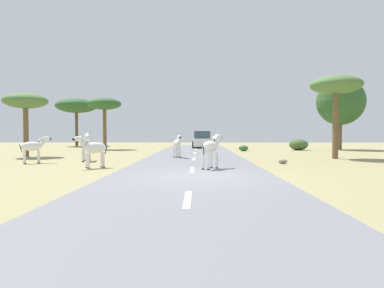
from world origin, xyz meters
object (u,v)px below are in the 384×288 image
Objects in this scene: zebra_4 at (86,144)px; bush_1 at (243,148)px; tree_6 at (336,87)px; tree_0 at (104,105)px; car_0 at (202,140)px; zebra_3 at (211,147)px; zebra_2 at (33,147)px; bush_0 at (299,145)px; tree_1 at (76,106)px; zebra_1 at (93,148)px; tree_4 at (341,102)px; tree_5 at (25,102)px; rock_1 at (283,161)px; zebra_0 at (177,144)px.

zebra_4 is 2.05× the size of bush_1.
tree_0 is at bearing 146.19° from tree_6.
car_0 is at bearing 118.99° from tree_6.
zebra_2 is at bearing -165.57° from zebra_3.
zebra_4 is 0.35× the size of tree_0.
zebra_2 is at bearing -141.73° from bush_0.
zebra_4 is 0.30× the size of tree_1.
tree_4 reaches higher than zebra_1.
tree_6 is (23.12, -19.75, -0.47)m from tree_1.
zebra_4 is 0.41× the size of tree_5.
zebra_3 is 0.90× the size of bush_0.
zebra_2 is 1.73× the size of bush_1.
tree_0 is at bearing 77.48° from tree_5.
zebra_2 is 17.60m from tree_6.
zebra_4 is at bearing -140.87° from bush_0.
zebra_4 is at bearing 172.52° from rock_1.
bush_0 is at bearing -76.31° from zebra_1.
rock_1 is at bearing 70.68° from zebra_3.
bush_1 is at bearing -58.08° from car_0.
tree_6 reaches higher than tree_5.
bush_0 is (15.50, 12.61, -0.47)m from zebra_4.
tree_0 is at bearing 176.26° from bush_0.
bush_1 is (8.67, 14.72, -0.64)m from zebra_1.
zebra_2 is (-7.21, -3.54, -0.05)m from zebra_0.
zebra_4 is at bearing -68.74° from tree_1.
tree_5 is at bearing 163.01° from rock_1.
zebra_3 is (1.83, -6.49, 0.05)m from zebra_0.
tree_6 is (-5.06, -11.33, -0.15)m from tree_4.
zebra_4 is at bearing -13.02° from zebra_1.
zebra_3 is 20.81m from tree_0.
zebra_0 is at bearing -7.21° from tree_5.
tree_6 is at bearing -3.69° from tree_5.
bush_1 is at bearing 109.83° from zebra_3.
tree_4 is at bearing -0.87° from tree_0.
zebra_0 is 24.22m from tree_1.
bush_1 is (5.27, 8.90, -0.66)m from zebra_0.
zebra_4 reaches higher than bush_0.
tree_1 is at bearing 139.49° from tree_6.
tree_5 is at bearing 133.26° from zebra_4.
tree_0 is 18.76m from bush_0.
zebra_0 is 10.51m from tree_5.
car_0 is at bearing 48.24° from tree_5.
bush_0 is (24.02, -9.27, -4.34)m from tree_1.
tree_5 is (-11.75, -13.16, 2.75)m from car_0.
bush_1 is 12.42m from rock_1.
tree_1 reaches higher than bush_1.
tree_0 reaches higher than bush_0.
car_0 is 6.63m from bush_1.
tree_5 is at bearing -79.65° from tree_1.
zebra_0 is 10.27m from tree_6.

